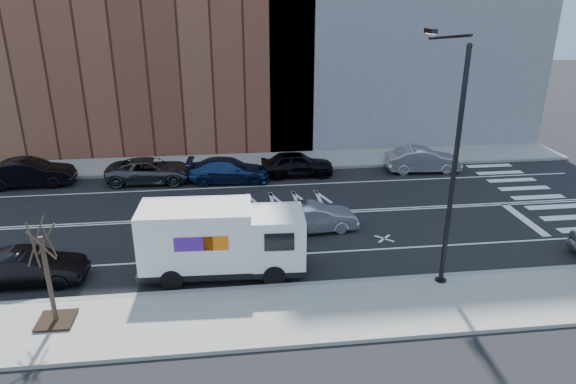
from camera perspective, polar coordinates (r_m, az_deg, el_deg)
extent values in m
plane|color=black|center=(26.10, -4.22, -2.71)|extent=(120.00, 120.00, 0.00)
cube|color=gray|center=(18.35, -2.75, -13.58)|extent=(44.00, 3.60, 0.15)
cube|color=gray|center=(34.30, -4.99, 3.32)|extent=(44.00, 3.60, 0.15)
cube|color=gray|center=(19.85, -3.15, -10.62)|extent=(44.00, 0.25, 0.17)
cube|color=gray|center=(32.59, -4.87, 2.38)|extent=(44.00, 0.25, 0.17)
cylinder|color=black|center=(19.25, 17.93, 1.85)|extent=(0.18, 0.18, 9.00)
cylinder|color=black|center=(21.05, 16.58, -9.52)|extent=(0.44, 0.44, 0.20)
sphere|color=black|center=(18.36, 19.52, 15.07)|extent=(0.20, 0.20, 0.20)
cylinder|color=black|center=(19.88, 17.42, 16.12)|extent=(0.11, 3.49, 0.48)
cube|color=black|center=(21.44, 15.59, 16.87)|extent=(0.25, 0.80, 0.18)
cube|color=#FFF2CC|center=(21.45, 15.56, 16.61)|extent=(0.18, 0.55, 0.03)
cube|color=black|center=(19.53, -24.36, -12.80)|extent=(1.20, 1.20, 0.04)
cylinder|color=#382B1E|center=(18.77, -25.05, -8.92)|extent=(0.16, 0.16, 3.20)
cylinder|color=#382B1E|center=(18.08, -24.98, -5.06)|extent=(0.06, 0.80, 1.44)
cylinder|color=#382B1E|center=(18.34, -25.28, -4.74)|extent=(0.81, 0.31, 1.19)
cylinder|color=#382B1E|center=(18.35, -26.19, -4.88)|extent=(0.58, 0.76, 1.50)
cylinder|color=#382B1E|center=(18.10, -26.47, -5.28)|extent=(0.47, 0.61, 1.37)
cylinder|color=#382B1E|center=(17.93, -25.72, -5.39)|extent=(0.72, 0.29, 1.13)
cube|color=black|center=(20.85, -7.37, -7.91)|extent=(6.42, 2.41, 0.31)
cube|color=white|center=(20.32, -1.16, -4.96)|extent=(2.14, 2.28, 2.04)
cube|color=black|center=(20.27, 1.78, -4.08)|extent=(0.14, 1.89, 0.97)
cube|color=black|center=(19.19, -0.97, -5.60)|extent=(1.12, 0.09, 0.71)
cube|color=black|center=(21.20, -1.34, -2.90)|extent=(1.12, 0.09, 0.71)
cube|color=black|center=(20.87, 1.63, -7.38)|extent=(0.24, 2.05, 0.36)
cube|color=white|center=(20.32, -10.14, -4.67)|extent=(4.38, 2.43, 2.35)
cube|color=#47198C|center=(19.23, -10.47, -5.74)|extent=(1.43, 0.08, 0.56)
cube|color=orange|center=(19.16, -8.03, -5.69)|extent=(0.92, 0.06, 0.56)
cube|color=#47198C|center=(21.29, -9.90, -2.97)|extent=(1.43, 0.08, 0.56)
cube|color=orange|center=(21.23, -7.70, -2.91)|extent=(0.92, 0.06, 0.56)
cylinder|color=black|center=(19.96, -1.55, -9.24)|extent=(0.87, 0.32, 0.86)
cylinder|color=black|center=(21.75, -1.84, -6.53)|extent=(0.87, 0.32, 0.86)
cylinder|color=black|center=(20.18, -12.78, -9.46)|extent=(0.87, 0.32, 0.86)
cylinder|color=black|center=(21.95, -12.08, -6.76)|extent=(0.87, 0.32, 0.86)
imported|color=black|center=(33.44, -26.75, 1.92)|extent=(4.97, 1.99, 1.61)
imported|color=#414347|center=(31.62, -15.01, 2.32)|extent=(5.22, 2.59, 1.42)
imported|color=navy|center=(30.83, -6.59, 2.44)|extent=(5.05, 2.38, 1.42)
imported|color=black|center=(31.58, 0.99, 3.14)|extent=(4.52, 1.86, 1.53)
imported|color=#A3A3A7|center=(33.47, 14.75, 3.47)|extent=(4.73, 1.88, 1.53)
imported|color=#B1B1B6|center=(24.24, 2.85, -2.86)|extent=(4.22, 1.83, 1.35)
imported|color=black|center=(22.29, -26.81, -7.52)|extent=(4.18, 1.47, 1.37)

